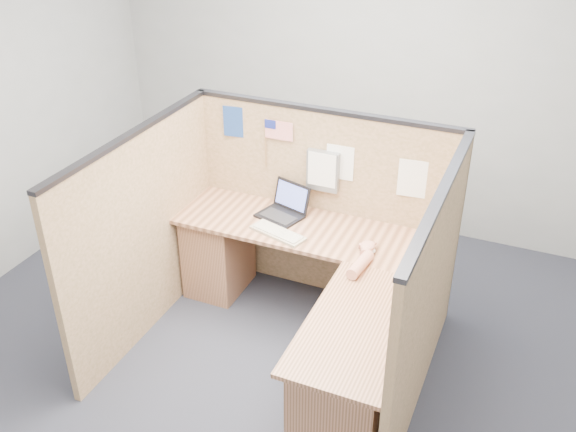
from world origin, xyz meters
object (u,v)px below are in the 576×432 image
at_px(keyboard, 278,233).
at_px(laptop, 283,207).
at_px(mouse, 368,249).
at_px(l_desk, 310,302).

bearing_deg(keyboard, laptop, 123.68).
bearing_deg(keyboard, mouse, 19.08).
bearing_deg(laptop, mouse, -2.02).
height_order(l_desk, mouse, mouse).
relative_size(laptop, mouse, 3.28).
distance_m(keyboard, mouse, 0.65).
relative_size(laptop, keyboard, 0.87).
xyz_separation_m(laptop, keyboard, (0.09, -0.29, -0.04)).
distance_m(laptop, mouse, 0.78).
bearing_deg(keyboard, l_desk, -17.11).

